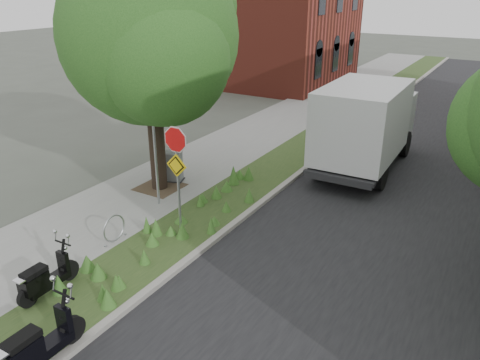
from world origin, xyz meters
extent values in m
plane|color=#4C5147|center=(0.00, 0.00, 0.00)|extent=(120.00, 120.00, 0.00)
cube|color=gray|center=(-4.25, 10.00, 0.06)|extent=(3.50, 60.00, 0.12)
cube|color=#2A451D|center=(-1.50, 10.00, 0.06)|extent=(2.00, 60.00, 0.12)
cube|color=#9E9991|center=(-0.50, 10.00, 0.07)|extent=(0.20, 60.00, 0.13)
cube|color=black|center=(3.00, 10.00, 0.01)|extent=(7.00, 60.00, 0.01)
cylinder|color=black|center=(-4.00, 2.80, 2.36)|extent=(0.52, 0.52, 4.48)
sphere|color=#214F1A|center=(-4.00, 2.80, 5.08)|extent=(5.40, 5.40, 5.40)
sphere|color=#214F1A|center=(-5.21, 3.61, 4.41)|extent=(4.05, 4.05, 4.05)
sphere|color=#214F1A|center=(-2.92, 2.12, 4.54)|extent=(3.78, 3.78, 3.78)
cube|color=#473828|center=(-4.00, 2.80, 0.12)|extent=(1.40, 1.40, 0.01)
cylinder|color=#A5A8AD|center=(-3.20, 1.80, 2.12)|extent=(0.08, 0.08, 4.00)
torus|color=#A5A8AD|center=(-2.70, -0.60, 0.50)|extent=(0.05, 0.77, 0.77)
cube|color=#A5A8AD|center=(-2.70, -0.96, 0.14)|extent=(0.06, 0.06, 0.04)
cube|color=#A5A8AD|center=(-2.70, -0.24, 0.14)|extent=(0.06, 0.06, 0.04)
cylinder|color=#A5A8AD|center=(-1.40, 0.60, 1.62)|extent=(0.07, 0.07, 3.00)
cylinder|color=red|center=(-1.40, 0.57, 2.87)|extent=(0.86, 0.03, 0.86)
cylinder|color=white|center=(-1.40, 0.58, 2.87)|extent=(0.94, 0.02, 0.94)
cube|color=yellow|center=(-1.40, 0.57, 2.17)|extent=(0.64, 0.03, 0.64)
cube|color=maroon|center=(-9.50, 22.00, 4.00)|extent=(9.00, 10.00, 8.00)
cylinder|color=black|center=(-2.32, -2.43, 0.36)|extent=(0.13, 0.48, 0.48)
cylinder|color=black|center=(-2.28, -3.57, 0.36)|extent=(0.13, 0.48, 0.48)
cube|color=black|center=(-2.30, -3.05, 0.38)|extent=(0.36, 1.07, 0.17)
cube|color=black|center=(-2.29, -3.37, 0.60)|extent=(0.36, 0.61, 0.37)
cube|color=black|center=(-2.29, -3.32, 0.84)|extent=(0.30, 0.57, 0.11)
cylinder|color=black|center=(-0.61, -3.80, 0.39)|extent=(0.13, 0.54, 0.54)
cube|color=black|center=(-0.60, -4.50, 0.41)|extent=(0.37, 1.20, 0.19)
cube|color=black|center=(-0.59, -4.87, 0.66)|extent=(0.39, 0.68, 0.42)
cube|color=black|center=(-0.59, -4.81, 0.93)|extent=(0.32, 0.63, 0.13)
cube|color=#262628|center=(1.25, 8.40, 0.58)|extent=(2.44, 6.12, 0.21)
cube|color=#B7BABC|center=(1.19, 10.74, 1.55)|extent=(2.38, 1.66, 1.83)
cube|color=silver|center=(1.26, 7.77, 2.01)|extent=(2.62, 4.41, 2.52)
cube|color=#262628|center=(-4.03, 3.51, 0.14)|extent=(0.90, 0.74, 0.03)
cube|color=slate|center=(-4.03, 3.51, 0.64)|extent=(0.79, 0.63, 1.04)
camera|label=1|loc=(5.84, -8.28, 6.54)|focal=35.00mm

